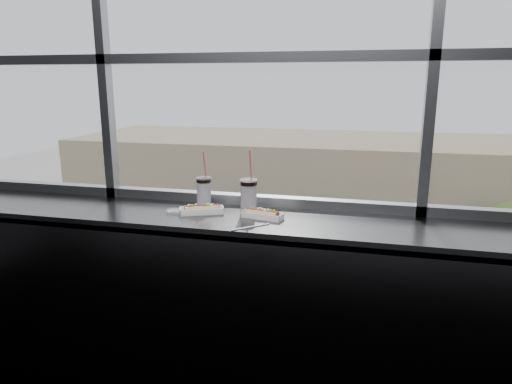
% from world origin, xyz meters
% --- Properties ---
extents(wall_back_lower, '(6.00, 0.00, 6.00)m').
position_xyz_m(wall_back_lower, '(0.00, 1.50, 0.55)').
color(wall_back_lower, black).
rests_on(wall_back_lower, ground).
extents(window_glass, '(6.00, 0.00, 6.00)m').
position_xyz_m(window_glass, '(0.00, 1.52, 2.30)').
color(window_glass, silver).
rests_on(window_glass, ground).
extents(window_mullions, '(6.00, 0.08, 2.40)m').
position_xyz_m(window_mullions, '(0.00, 1.50, 2.30)').
color(window_mullions, gray).
rests_on(window_mullions, ground).
extents(counter, '(6.00, 0.55, 0.06)m').
position_xyz_m(counter, '(0.00, 1.23, 1.07)').
color(counter, '#535354').
rests_on(counter, ground).
extents(counter_fascia, '(6.00, 0.04, 1.04)m').
position_xyz_m(counter_fascia, '(0.00, 0.97, 0.55)').
color(counter_fascia, '#535354').
rests_on(counter_fascia, ground).
extents(hotdog_tray_left, '(0.27, 0.18, 0.06)m').
position_xyz_m(hotdog_tray_left, '(-0.26, 1.22, 1.13)').
color(hotdog_tray_left, white).
rests_on(hotdog_tray_left, counter).
extents(hotdog_tray_right, '(0.25, 0.12, 0.06)m').
position_xyz_m(hotdog_tray_right, '(0.11, 1.22, 1.12)').
color(hotdog_tray_right, white).
rests_on(hotdog_tray_right, counter).
extents(soda_cup_left, '(0.10, 0.10, 0.35)m').
position_xyz_m(soda_cup_left, '(-0.30, 1.37, 1.20)').
color(soda_cup_left, white).
rests_on(soda_cup_left, counter).
extents(soda_cup_right, '(0.11, 0.11, 0.39)m').
position_xyz_m(soda_cup_right, '(0.01, 1.31, 1.21)').
color(soda_cup_right, white).
rests_on(soda_cup_right, counter).
extents(loose_straw, '(0.18, 0.17, 0.01)m').
position_xyz_m(loose_straw, '(0.09, 1.03, 1.10)').
color(loose_straw, white).
rests_on(loose_straw, counter).
extents(wrapper, '(0.11, 0.08, 0.03)m').
position_xyz_m(wrapper, '(-0.41, 1.20, 1.11)').
color(wrapper, silver).
rests_on(wrapper, counter).
extents(plaza_ground, '(120.00, 120.00, 0.00)m').
position_xyz_m(plaza_ground, '(0.00, 45.00, -11.00)').
color(plaza_ground, '#A5A39B').
rests_on(plaza_ground, ground).
extents(street_asphalt, '(80.00, 10.00, 0.06)m').
position_xyz_m(street_asphalt, '(0.00, 21.50, -10.97)').
color(street_asphalt, black).
rests_on(street_asphalt, plaza_ground).
extents(far_sidewalk, '(80.00, 6.00, 0.04)m').
position_xyz_m(far_sidewalk, '(0.00, 29.50, -10.98)').
color(far_sidewalk, '#A5A39B').
rests_on(far_sidewalk, plaza_ground).
extents(far_building, '(50.00, 14.00, 8.00)m').
position_xyz_m(far_building, '(0.00, 39.50, -7.00)').
color(far_building, gray).
rests_on(far_building, plaza_ground).
extents(car_near_d, '(3.11, 6.74, 2.20)m').
position_xyz_m(car_near_d, '(6.67, 17.50, -9.84)').
color(car_near_d, white).
rests_on(car_near_d, street_asphalt).
extents(car_near_c, '(3.06, 6.57, 2.14)m').
position_xyz_m(car_near_c, '(0.91, 17.50, -9.87)').
color(car_near_c, brown).
rests_on(car_near_c, street_asphalt).
extents(car_far_b, '(2.87, 6.89, 2.30)m').
position_xyz_m(car_far_b, '(2.98, 25.50, -9.79)').
color(car_far_b, maroon).
rests_on(car_far_b, street_asphalt).
extents(car_far_a, '(3.21, 6.37, 2.04)m').
position_xyz_m(car_far_a, '(-10.55, 25.50, -9.92)').
color(car_far_a, black).
rests_on(car_far_a, street_asphalt).
extents(car_near_a, '(2.85, 5.98, 1.94)m').
position_xyz_m(car_near_a, '(-15.65, 17.50, -9.97)').
color(car_near_a, '#B1B2BA').
rests_on(car_near_a, street_asphalt).
extents(car_near_b, '(2.81, 6.47, 2.14)m').
position_xyz_m(car_near_b, '(-8.37, 17.50, -9.87)').
color(car_near_b, black).
rests_on(car_near_b, street_asphalt).
extents(pedestrian_a, '(0.96, 0.72, 2.15)m').
position_xyz_m(pedestrian_a, '(-4.81, 28.57, -9.88)').
color(pedestrian_a, '#66605B').
rests_on(pedestrian_a, far_sidewalk).
extents(pedestrian_d, '(0.90, 0.68, 2.03)m').
position_xyz_m(pedestrian_d, '(8.28, 30.12, -9.95)').
color(pedestrian_d, '#66605B').
rests_on(pedestrian_d, far_sidewalk).
extents(pedestrian_c, '(0.85, 0.64, 1.91)m').
position_xyz_m(pedestrian_c, '(3.77, 30.46, -10.00)').
color(pedestrian_c, '#66605B').
rests_on(pedestrian_c, far_sidewalk).
extents(pedestrian_b, '(0.84, 0.63, 1.89)m').
position_xyz_m(pedestrian_b, '(-0.27, 30.18, -10.02)').
color(pedestrian_b, '#66605B').
rests_on(pedestrian_b, far_sidewalk).
extents(tree_left, '(3.15, 3.15, 4.92)m').
position_xyz_m(tree_left, '(-9.34, 29.50, -7.66)').
color(tree_left, '#47382B').
rests_on(tree_left, far_sidewalk).
extents(tree_center, '(2.82, 2.82, 4.41)m').
position_xyz_m(tree_center, '(-0.42, 29.50, -8.01)').
color(tree_center, '#47382B').
rests_on(tree_center, far_sidewalk).
extents(tree_right, '(3.55, 3.55, 5.54)m').
position_xyz_m(tree_right, '(9.95, 29.50, -7.24)').
color(tree_right, '#47382B').
rests_on(tree_right, far_sidewalk).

